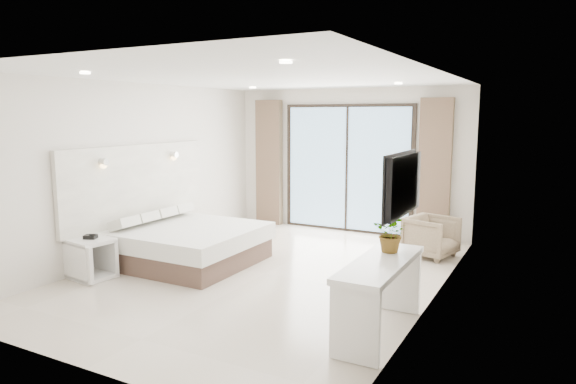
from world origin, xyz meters
name	(u,v)px	position (x,y,z in m)	size (l,w,h in m)	color
ground	(265,274)	(0.00, 0.00, 0.00)	(6.20, 6.20, 0.00)	beige
room_shell	(278,157)	(-0.20, 0.72, 1.58)	(4.62, 6.22, 2.72)	silver
bed	(187,244)	(-1.33, -0.08, 0.29)	(1.97, 1.87, 0.69)	brown
nightstand	(90,258)	(-2.02, -1.28, 0.27)	(0.66, 0.58, 0.54)	white
phone	(91,237)	(-1.99, -1.27, 0.58)	(0.16, 0.12, 0.05)	black
console_desk	(380,281)	(2.04, -1.19, 0.56)	(0.49, 1.56, 0.77)	white
plant	(392,238)	(2.04, -0.82, 0.93)	(0.36, 0.40, 0.31)	#33662D
armchair	(431,235)	(1.85, 1.98, 0.35)	(0.68, 0.64, 0.70)	#877858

